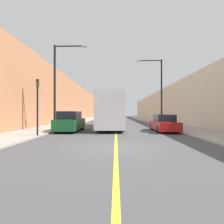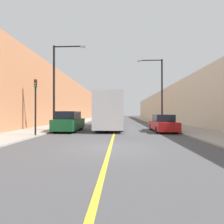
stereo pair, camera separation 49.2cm
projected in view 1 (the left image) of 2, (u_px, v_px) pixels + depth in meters
ground_plane at (116, 148)px, 8.58m from camera, size 200.00×200.00×0.00m
sidewalk_left at (83, 120)px, 38.74m from camera, size 3.70×72.00×0.10m
sidewalk_right at (149, 120)px, 38.41m from camera, size 3.70×72.00×0.10m
building_row_left at (66, 101)px, 38.85m from camera, size 4.00×72.00×8.50m
building_row_right at (167, 106)px, 38.33m from camera, size 4.00×72.00×6.43m
road_center_line at (116, 121)px, 38.57m from camera, size 0.16×72.00×0.01m
bus at (112, 111)px, 19.52m from camera, size 2.56×11.29×3.57m
parked_suv_left at (70, 122)px, 16.13m from camera, size 1.89×4.76×1.84m
car_right_near at (164, 124)px, 16.08m from camera, size 1.79×4.76×1.55m
street_lamp_left at (58, 81)px, 16.23m from camera, size 3.14×0.24×7.92m
street_lamp_right at (159, 88)px, 21.86m from camera, size 3.14×0.24×8.28m
traffic_light at (38, 105)px, 12.45m from camera, size 0.16×0.18×4.01m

